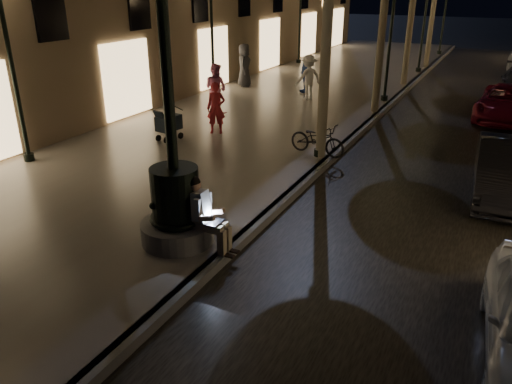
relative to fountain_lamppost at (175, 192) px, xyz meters
The scene contains 22 objects.
ground 13.09m from the fountain_lamppost, 85.60° to the left, with size 120.00×120.00×0.00m, color black.
cobble_lane 13.65m from the fountain_lamppost, 72.90° to the left, with size 6.00×45.00×0.02m, color black.
promenade 13.39m from the fountain_lamppost, 102.99° to the left, with size 8.00×45.00×0.20m, color slate.
curb_strip 13.09m from the fountain_lamppost, 85.60° to the left, with size 0.25×45.00×0.20m, color #59595B.
fountain_lamppost is the anchor object (origin of this frame).
seated_man_laptop 0.67m from the fountain_lamppost, ahead, with size 1.03×0.35×1.40m.
lamp_curb_a 6.37m from the fountain_lamppost, 83.35° to the left, with size 0.36×0.36×4.81m.
lamp_curb_b 14.16m from the fountain_lamppost, 87.14° to the left, with size 0.36×0.36×4.81m.
lamp_curb_c 22.10m from the fountain_lamppost, 88.18° to the left, with size 0.36×0.36×4.81m.
lamp_curb_d 30.08m from the fountain_lamppost, 88.66° to the left, with size 0.36×0.36×4.81m.
lamp_left_a 7.00m from the fountain_lamppost, 162.65° to the left, with size 0.36×0.36×4.81m.
lamp_left_b 13.75m from the fountain_lamppost, 118.07° to the left, with size 0.36×0.36×4.81m.
lamp_left_c 23.00m from the fountain_lamppost, 106.22° to the left, with size 0.36×0.36×4.81m.
stroller 6.72m from the fountain_lamppost, 127.06° to the left, with size 0.60×1.09×1.10m.
car_second 7.97m from the fountain_lamppost, 45.56° to the left, with size 1.44×4.13×1.36m, color black.
car_third 14.74m from the fountain_lamppost, 68.62° to the left, with size 2.07×4.50×1.25m, color maroon.
pedestrian_red 7.40m from the fountain_lamppost, 114.90° to the left, with size 0.60×0.40×1.65m, color #B4242C.
pedestrian_pink 10.05m from the fountain_lamppost, 116.50° to the left, with size 0.90×0.70×1.85m, color #D26F99.
pedestrian_white 12.98m from the fountain_lamppost, 100.02° to the left, with size 1.18×0.68×1.83m, color white.
pedestrian_blue 14.35m from the fountain_lamppost, 101.68° to the left, with size 0.92×0.38×1.57m, color #294797.
pedestrian_dark 15.25m from the fountain_lamppost, 112.94° to the left, with size 0.96×0.62×1.96m, color #2E2E33.
bicycle 6.16m from the fountain_lamppost, 84.39° to the left, with size 0.60×1.72×0.90m, color black.
Camera 1 is at (4.16, -4.95, 4.85)m, focal length 35.00 mm.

